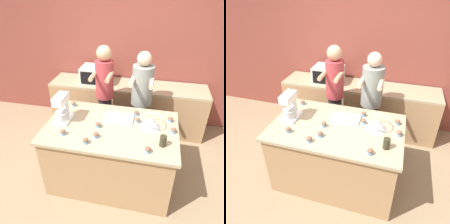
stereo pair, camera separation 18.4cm
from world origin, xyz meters
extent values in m
plane|color=#937A5B|center=(0.00, 0.00, 0.00)|extent=(16.00, 16.00, 0.00)
cube|color=brown|center=(0.00, 1.71, 1.35)|extent=(10.00, 0.06, 2.70)
cube|color=#A87F56|center=(0.00, 0.00, 0.44)|extent=(1.60, 0.98, 0.88)
cube|color=tan|center=(0.00, 0.00, 0.90)|extent=(1.67, 1.04, 0.04)
cube|color=#A87F56|center=(0.00, 1.36, 0.42)|extent=(2.80, 0.60, 0.84)
cube|color=tan|center=(0.00, 1.36, 0.86)|extent=(2.80, 0.60, 0.04)
cylinder|color=#232328|center=(-0.28, 0.81, 0.45)|extent=(0.22, 0.22, 0.89)
cylinder|color=#A8383D|center=(-0.28, 0.81, 1.19)|extent=(0.28, 0.28, 0.59)
sphere|color=tan|center=(-0.28, 0.81, 1.60)|extent=(0.23, 0.23, 0.23)
cylinder|color=tan|center=(-0.40, 0.64, 1.32)|extent=(0.06, 0.34, 0.06)
cylinder|color=tan|center=(-0.16, 0.64, 1.32)|extent=(0.06, 0.34, 0.06)
cylinder|color=#232328|center=(0.30, 0.81, 0.42)|extent=(0.25, 0.25, 0.85)
cylinder|color=gray|center=(0.30, 0.81, 1.15)|extent=(0.32, 0.32, 0.61)
sphere|color=#DBB293|center=(0.30, 0.81, 1.56)|extent=(0.21, 0.21, 0.21)
cylinder|color=#DBB293|center=(0.17, 0.64, 1.28)|extent=(0.06, 0.34, 0.06)
cylinder|color=#DBB293|center=(0.44, 0.64, 1.28)|extent=(0.06, 0.34, 0.06)
cube|color=white|center=(-0.64, 0.02, 0.94)|extent=(0.20, 0.30, 0.03)
cylinder|color=white|center=(-0.64, 0.13, 1.07)|extent=(0.07, 0.07, 0.23)
cube|color=white|center=(-0.64, 0.00, 1.24)|extent=(0.13, 0.26, 0.10)
cylinder|color=#BCBCC1|center=(-0.64, -0.02, 1.01)|extent=(0.17, 0.17, 0.11)
cone|color=#BCBCC1|center=(0.49, 0.09, 0.99)|extent=(0.26, 0.26, 0.14)
torus|color=#BCBCC1|center=(0.49, 0.09, 1.05)|extent=(0.27, 0.27, 0.01)
cube|color=silver|center=(0.07, 0.19, 0.93)|extent=(0.38, 0.24, 0.02)
cube|color=white|center=(0.07, 0.19, 0.95)|extent=(0.31, 0.19, 0.02)
cube|color=silver|center=(-0.58, 1.36, 1.03)|extent=(0.52, 0.39, 0.28)
cube|color=black|center=(-0.63, 1.16, 1.03)|extent=(0.35, 0.01, 0.23)
cube|color=#2D2D2D|center=(-0.39, 1.16, 1.03)|extent=(0.10, 0.01, 0.23)
cylinder|color=#332D1E|center=(0.64, -0.24, 0.99)|extent=(0.08, 0.08, 0.13)
cylinder|color=#759EC6|center=(0.77, 0.03, 0.94)|extent=(0.07, 0.07, 0.03)
ellipsoid|color=brown|center=(0.77, 0.03, 0.97)|extent=(0.07, 0.07, 0.04)
cylinder|color=#759EC6|center=(0.31, 0.16, 0.94)|extent=(0.07, 0.07, 0.03)
ellipsoid|color=brown|center=(0.31, 0.16, 0.97)|extent=(0.07, 0.07, 0.04)
cylinder|color=#759EC6|center=(-0.21, -0.38, 0.94)|extent=(0.07, 0.07, 0.03)
ellipsoid|color=brown|center=(-0.21, -0.38, 0.97)|extent=(0.07, 0.07, 0.04)
cylinder|color=#759EC6|center=(-0.15, -0.05, 0.94)|extent=(0.07, 0.07, 0.03)
ellipsoid|color=brown|center=(-0.15, -0.05, 0.97)|extent=(0.07, 0.07, 0.04)
cylinder|color=#759EC6|center=(-0.64, 0.38, 0.94)|extent=(0.07, 0.07, 0.03)
ellipsoid|color=brown|center=(-0.64, 0.38, 0.97)|extent=(0.07, 0.07, 0.04)
cylinder|color=#759EC6|center=(0.49, -0.38, 0.94)|extent=(0.07, 0.07, 0.03)
ellipsoid|color=brown|center=(0.49, -0.38, 0.97)|extent=(0.07, 0.07, 0.04)
cylinder|color=#759EC6|center=(-0.13, -0.26, 0.94)|extent=(0.07, 0.07, 0.03)
ellipsoid|color=brown|center=(-0.13, -0.26, 0.97)|extent=(0.07, 0.07, 0.04)
cylinder|color=#759EC6|center=(0.73, 0.26, 0.94)|extent=(0.07, 0.07, 0.03)
ellipsoid|color=brown|center=(0.73, 0.26, 0.97)|extent=(0.07, 0.07, 0.04)
cylinder|color=#759EC6|center=(0.28, 0.33, 0.94)|extent=(0.07, 0.07, 0.03)
ellipsoid|color=brown|center=(0.28, 0.33, 0.97)|extent=(0.07, 0.07, 0.04)
cylinder|color=#759EC6|center=(-0.52, -0.29, 0.94)|extent=(0.07, 0.07, 0.03)
ellipsoid|color=brown|center=(-0.52, -0.29, 0.97)|extent=(0.07, 0.07, 0.04)
camera|label=1|loc=(0.49, -2.19, 2.53)|focal=35.00mm
camera|label=2|loc=(0.67, -2.15, 2.53)|focal=35.00mm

